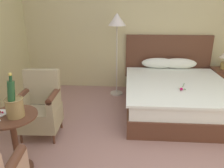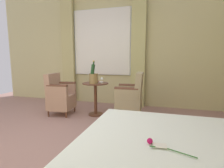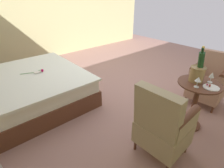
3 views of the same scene
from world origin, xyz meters
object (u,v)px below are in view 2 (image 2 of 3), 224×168
Objects in this scene: champagne_bucket at (93,77)px; armchair_by_window at (131,98)px; side_table_round at (96,95)px; wine_glass_near_edge at (91,78)px; wine_glass_near_bucket at (102,78)px; armchair_facing_bed at (60,96)px; snack_plate at (99,82)px.

champagne_bucket reaches higher than armchair_by_window.
wine_glass_near_edge reaches higher than side_table_round.
champagne_bucket reaches higher than wine_glass_near_bucket.
armchair_facing_bed is (0.24, -0.68, -0.40)m from wine_glass_near_edge.
champagne_bucket is at bearing -85.11° from armchair_by_window.
champagne_bucket is 3.44× the size of wine_glass_near_bucket.
champagne_bucket is 0.53× the size of armchair_facing_bed.
side_table_round is at bearing -81.69° from wine_glass_near_bucket.
side_table_round is at bearing 58.80° from wine_glass_near_edge.
armchair_facing_bed reaches higher than wine_glass_near_edge.
snack_plate is 0.20× the size of armchair_by_window.
armchair_by_window is at bearing 78.77° from snack_plate.
wine_glass_near_edge is 0.16× the size of armchair_facing_bed.
armchair_facing_bed is (0.16, -0.80, -0.03)m from side_table_round.
side_table_round is at bearing 167.23° from champagne_bucket.
snack_plate is 0.84m from armchair_by_window.
wine_glass_near_bucket is at bearing 100.83° from armchair_facing_bed.
armchair_facing_bed is at bearing -70.68° from wine_glass_near_edge.
side_table_round is at bearing 101.29° from armchair_facing_bed.
wine_glass_near_bucket is 0.97× the size of wine_glass_near_edge.
side_table_round is 0.80m from armchair_by_window.
champagne_bucket is at bearing -12.77° from side_table_round.
champagne_bucket is at bearing 96.54° from armchair_facing_bed.
side_table_round is at bearing -8.84° from snack_plate.
wine_glass_near_bucket is 0.76m from armchair_by_window.
wine_glass_near_bucket is at bearing -91.90° from armchair_by_window.
champagne_bucket is 0.19m from wine_glass_near_bucket.
armchair_facing_bed is at bearing -69.23° from snack_plate.
wine_glass_near_edge is 0.75× the size of snack_plate.
wine_glass_near_edge is at bearing 109.32° from armchair_facing_bed.
champagne_bucket reaches higher than wine_glass_near_edge.
champagne_bucket reaches higher than armchair_facing_bed.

